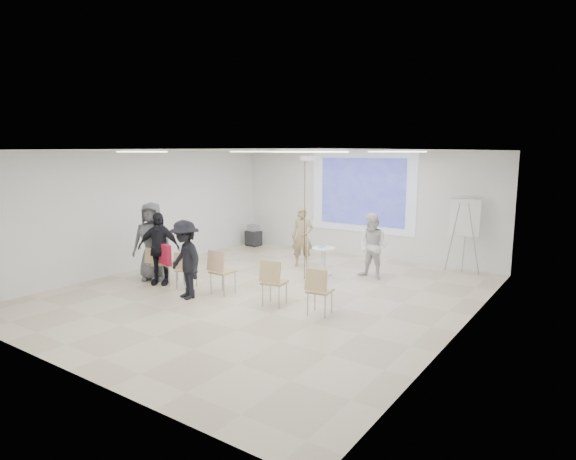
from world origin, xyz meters
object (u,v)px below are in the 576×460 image
Objects in this scene: chair_left_mid at (170,261)px; flipchart_easel at (465,217)px; pedestal_table at (323,259)px; av_cart at (253,236)px; player_left at (302,233)px; chair_right_far at (318,288)px; audience_outer at (152,237)px; chair_left_inner at (184,267)px; audience_left at (159,243)px; audience_mid at (185,254)px; chair_far_left at (155,261)px; chair_right_inner at (273,279)px; laptop at (187,268)px; player_right at (373,243)px; chair_center at (220,268)px.

flipchart_easel reaches higher than chair_left_mid.
pedestal_table is at bearing 67.09° from chair_left_mid.
chair_left_mid is 4.78m from av_cart.
chair_right_far is at bearing -78.94° from player_left.
audience_outer is at bearing 171.40° from chair_right_far.
chair_left_inner reaches higher than pedestal_table.
audience_left is 4.88m from av_cart.
chair_left_mid is at bearing -67.55° from av_cart.
chair_right_far is 2.87m from audience_mid.
audience_mid is (1.29, -0.41, -0.03)m from audience_left.
player_left is 3.77m from audience_outer.
audience_left reaches higher than player_left.
flipchart_easel is (4.09, 5.30, 0.50)m from audience_mid.
chair_right_far is at bearing -32.74° from audience_outer.
audience_left is at bearing -55.53° from audience_outer.
chair_far_left is 0.86× the size of chair_right_inner.
flipchart_easel is at bearing -2.31° from player_left.
audience_mid is (-1.78, -0.58, 0.37)m from chair_right_inner.
player_left is 3.70m from audience_mid.
chair_left_mid is 0.45× the size of audience_outer.
pedestal_table is 3.35m from chair_left_inner.
chair_far_left is at bearing 169.59° from chair_right_inner.
player_left is 3.31m from laptop.
player_right is 0.84× the size of audience_outer.
player_right is 3.12m from chair_right_inner.
chair_left_inner is 2.31m from chair_right_inner.
audience_mid is at bearing -58.38° from av_cart.
laptop is at bearing -140.21° from flipchart_easel.
chair_left_inner reaches higher than laptop.
player_left is 3.39m from chair_right_inner.
chair_left_mid reaches higher than pedestal_table.
chair_far_left is at bearing -148.58° from player_left.
chair_right_inner reaches higher than laptop.
chair_center is 2.38m from chair_right_far.
av_cart is (-3.70, 1.90, -0.08)m from pedestal_table.
chair_right_inner is at bearing 173.27° from chair_right_far.
chair_far_left reaches higher than pedestal_table.
chair_left_inner is at bearing 171.41° from chair_right_inner.
audience_left is at bearing 168.31° from chair_left_inner.
player_left is at bearing 88.54° from chair_center.
chair_center is at bearing -1.85° from chair_far_left.
player_right reaches higher than chair_left_mid.
chair_far_left is at bearing -178.19° from chair_center.
player_left is at bearing 58.25° from chair_left_inner.
player_left is 3.86m from chair_right_far.
player_right is 1.91× the size of chair_right_far.
chair_left_inner is at bearing -133.16° from player_left.
chair_center is at bearing -117.15° from player_left.
chair_right_far is 0.49× the size of audience_mid.
player_left is at bearing -176.82° from player_right.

